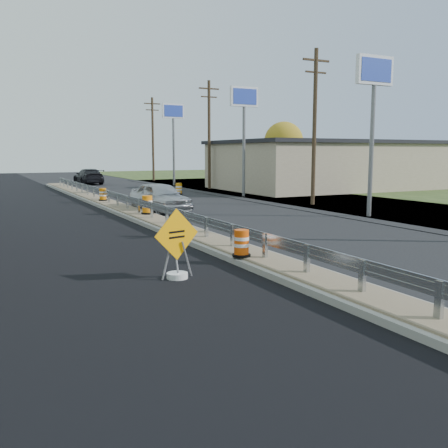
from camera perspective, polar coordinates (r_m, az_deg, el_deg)
name	(u,v)px	position (r m, az deg, el deg)	size (l,w,h in m)	color
ground	(206,243)	(17.96, -2.03, -2.17)	(140.00, 140.00, 0.00)	black
milled_overlay	(41,218)	(26.39, -20.17, 0.66)	(7.20, 120.00, 0.01)	black
median	(139,215)	(25.34, -9.71, 0.99)	(1.60, 55.00, 0.23)	gray
guardrail	(133,201)	(26.23, -10.39, 2.57)	(0.10, 46.15, 0.72)	silver
retail_building_near	(324,165)	(45.91, 11.34, 6.67)	(18.50, 12.50, 4.27)	tan
pylon_sign_south	(374,86)	(26.36, 16.78, 14.92)	(2.20, 0.30, 7.90)	slate
pylon_sign_mid	(244,107)	(36.86, 2.31, 13.22)	(2.20, 0.30, 7.90)	slate
pylon_sign_north	(173,119)	(49.51, -5.83, 11.89)	(2.20, 0.30, 7.90)	slate
utility_pole_smid	(314,124)	(31.44, 10.30, 11.16)	(1.90, 0.26, 9.40)	#473523
utility_pole_nmid	(209,133)	(44.32, -1.71, 10.37)	(1.90, 0.26, 9.40)	#473523
utility_pole_north	(153,137)	(58.22, -8.14, 9.76)	(1.90, 0.26, 9.40)	#473523
tree_far_yellow	(284,141)	(60.19, 6.84, 9.36)	(4.62, 4.62, 6.86)	#473523
caution_sign	(177,261)	(12.87, -5.39, -4.25)	(1.29, 0.55, 1.82)	white
barrel_median_near	(241,244)	(14.46, 2.01, -2.26)	(0.53, 0.53, 0.78)	black
barrel_median_mid	(147,205)	(24.76, -8.76, 2.14)	(0.62, 0.62, 0.90)	black
barrel_median_far	(103,195)	(32.29, -13.68, 3.28)	(0.53, 0.53, 0.78)	black
barrel_shoulder_mid	(179,189)	(38.97, -5.19, 4.01)	(0.60, 0.60, 0.88)	black
car_silver	(160,197)	(27.57, -7.31, 3.08)	(1.92, 4.77, 1.63)	#B6B6BB
car_dark_far	(89,176)	(53.46, -15.22, 5.27)	(2.21, 5.44, 1.58)	black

